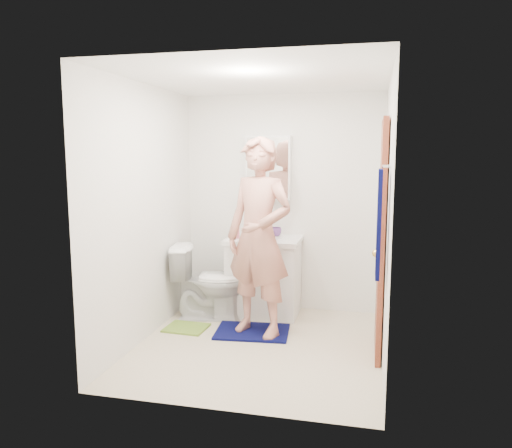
{
  "coord_description": "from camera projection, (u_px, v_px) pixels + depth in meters",
  "views": [
    {
      "loc": [
        0.97,
        -4.29,
        1.77
      ],
      "look_at": [
        -0.09,
        0.25,
        1.1
      ],
      "focal_mm": 35.0,
      "sensor_mm": 36.0,
      "label": 1
    }
  ],
  "objects": [
    {
      "name": "toilet",
      "position": [
        210.0,
        282.0,
        5.33
      ],
      "size": [
        0.84,
        0.57,
        0.8
      ],
      "primitive_type": "imported",
      "rotation": [
        0.0,
        0.0,
        1.74
      ],
      "color": "white",
      "rests_on": "floor"
    },
    {
      "name": "ceiling",
      "position": [
        259.0,
        77.0,
        4.26
      ],
      "size": [
        2.2,
        2.4,
        0.02
      ],
      "primitive_type": "cube",
      "color": "white",
      "rests_on": "ground"
    },
    {
      "name": "towel",
      "position": [
        379.0,
        224.0,
        3.65
      ],
      "size": [
        0.03,
        0.24,
        0.8
      ],
      "primitive_type": "cube",
      "color": "#06093D",
      "rests_on": "wall_right"
    },
    {
      "name": "wall_right",
      "position": [
        388.0,
        221.0,
        4.19
      ],
      "size": [
        0.02,
        2.4,
        2.4
      ],
      "primitive_type": "cube",
      "color": "white",
      "rests_on": "ground"
    },
    {
      "name": "sink_basin",
      "position": [
        264.0,
        239.0,
        5.4
      ],
      "size": [
        0.4,
        0.4,
        0.03
      ],
      "primitive_type": "cylinder",
      "color": "white",
      "rests_on": "countertop"
    },
    {
      "name": "toothbrush_cup",
      "position": [
        276.0,
        232.0,
        5.49
      ],
      "size": [
        0.16,
        0.16,
        0.1
      ],
      "primitive_type": "imported",
      "rotation": [
        0.0,
        0.0,
        0.31
      ],
      "color": "#62397D",
      "rests_on": "countertop"
    },
    {
      "name": "floor",
      "position": [
        259.0,
        347.0,
        4.61
      ],
      "size": [
        2.2,
        2.4,
        0.02
      ],
      "primitive_type": "cube",
      "color": "beige",
      "rests_on": "ground"
    },
    {
      "name": "mirror_panel",
      "position": [
        267.0,
        168.0,
        5.45
      ],
      "size": [
        0.46,
        0.01,
        0.66
      ],
      "primitive_type": "cube",
      "color": "white",
      "rests_on": "wall_back"
    },
    {
      "name": "countertop",
      "position": [
        264.0,
        240.0,
        5.4
      ],
      "size": [
        0.79,
        0.59,
        0.05
      ],
      "primitive_type": "cube",
      "color": "white",
      "rests_on": "vanity_cabinet"
    },
    {
      "name": "wall_left",
      "position": [
        144.0,
        213.0,
        4.68
      ],
      "size": [
        0.02,
        2.4,
        2.4
      ],
      "primitive_type": "cube",
      "color": "white",
      "rests_on": "ground"
    },
    {
      "name": "towel_hook",
      "position": [
        387.0,
        166.0,
        3.58
      ],
      "size": [
        0.06,
        0.02,
        0.02
      ],
      "primitive_type": "cylinder",
      "rotation": [
        0.0,
        1.57,
        0.0
      ],
      "color": "silver",
      "rests_on": "wall_right"
    },
    {
      "name": "medicine_cabinet",
      "position": [
        268.0,
        168.0,
        5.51
      ],
      "size": [
        0.5,
        0.12,
        0.7
      ],
      "primitive_type": "cube",
      "color": "white",
      "rests_on": "wall_back"
    },
    {
      "name": "faucet",
      "position": [
        267.0,
        230.0,
        5.57
      ],
      "size": [
        0.03,
        0.03,
        0.12
      ],
      "primitive_type": "cylinder",
      "color": "silver",
      "rests_on": "countertop"
    },
    {
      "name": "man",
      "position": [
        259.0,
        237.0,
        4.74
      ],
      "size": [
        0.81,
        0.67,
        1.9
      ],
      "primitive_type": "imported",
      "rotation": [
        0.0,
        0.0,
        -0.36
      ],
      "color": "tan",
      "rests_on": "bath_mat"
    },
    {
      "name": "wall_back",
      "position": [
        283.0,
        203.0,
        5.6
      ],
      "size": [
        2.2,
        0.02,
        2.4
      ],
      "primitive_type": "cube",
      "color": "white",
      "rests_on": "ground"
    },
    {
      "name": "vanity_cabinet",
      "position": [
        264.0,
        278.0,
        5.46
      ],
      "size": [
        0.75,
        0.55,
        0.8
      ],
      "primitive_type": "cube",
      "color": "white",
      "rests_on": "floor"
    },
    {
      "name": "soap_dispenser",
      "position": [
        235.0,
        230.0,
        5.38
      ],
      "size": [
        0.11,
        0.11,
        0.19
      ],
      "primitive_type": "imported",
      "rotation": [
        0.0,
        0.0,
        0.36
      ],
      "color": "#CD6071",
      "rests_on": "countertop"
    },
    {
      "name": "door_knob",
      "position": [
        376.0,
        253.0,
        4.08
      ],
      "size": [
        0.07,
        0.07,
        0.07
      ],
      "primitive_type": "sphere",
      "color": "gold",
      "rests_on": "door"
    },
    {
      "name": "bath_mat",
      "position": [
        252.0,
        332.0,
        4.93
      ],
      "size": [
        0.76,
        0.57,
        0.02
      ],
      "primitive_type": "cube",
      "rotation": [
        0.0,
        0.0,
        0.09
      ],
      "color": "#06093D",
      "rests_on": "floor"
    },
    {
      "name": "wall_front",
      "position": [
        218.0,
        240.0,
        3.27
      ],
      "size": [
        2.2,
        0.02,
        2.4
      ],
      "primitive_type": "cube",
      "color": "white",
      "rests_on": "ground"
    },
    {
      "name": "green_rug",
      "position": [
        186.0,
        328.0,
        5.04
      ],
      "size": [
        0.42,
        0.37,
        0.02
      ],
      "primitive_type": "cube",
      "rotation": [
        0.0,
        0.0,
        -0.05
      ],
      "color": "olive",
      "rests_on": "floor"
    },
    {
      "name": "door",
      "position": [
        381.0,
        238.0,
        4.37
      ],
      "size": [
        0.05,
        0.8,
        2.05
      ],
      "primitive_type": "cube",
      "color": "brown",
      "rests_on": "ground"
    }
  ]
}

